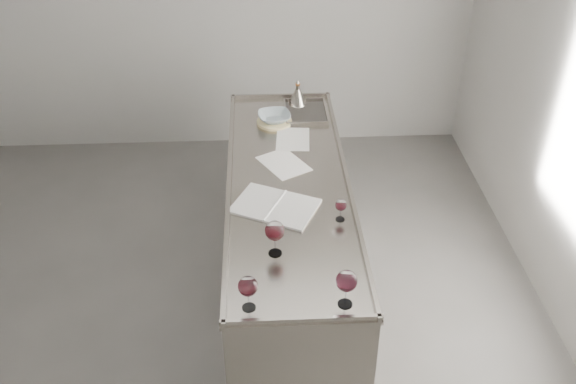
{
  "coord_description": "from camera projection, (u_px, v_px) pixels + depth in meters",
  "views": [
    {
      "loc": [
        0.33,
        -3.02,
        3.14
      ],
      "look_at": [
        0.49,
        0.08,
        1.02
      ],
      "focal_mm": 40.0,
      "sensor_mm": 36.0,
      "label": 1
    }
  ],
  "objects": [
    {
      "name": "trivet",
      "position": [
        274.0,
        122.0,
        4.62
      ],
      "size": [
        0.32,
        0.32,
        0.02
      ],
      "primitive_type": "cylinder",
      "rotation": [
        0.0,
        0.0,
        0.32
      ],
      "color": "beige",
      "rests_on": "counter"
    },
    {
      "name": "wine_glass_middle",
      "position": [
        275.0,
        232.0,
        3.34
      ],
      "size": [
        0.1,
        0.1,
        0.21
      ],
      "rotation": [
        0.0,
        0.0,
        -0.21
      ],
      "color": "white",
      "rests_on": "counter"
    },
    {
      "name": "wine_glass_right",
      "position": [
        347.0,
        282.0,
        3.02
      ],
      "size": [
        0.1,
        0.1,
        0.2
      ],
      "rotation": [
        0.0,
        0.0,
        0.29
      ],
      "color": "white",
      "rests_on": "counter"
    },
    {
      "name": "loose_paper_top",
      "position": [
        284.0,
        164.0,
        4.16
      ],
      "size": [
        0.37,
        0.41,
        0.0
      ],
      "primitive_type": "cube",
      "rotation": [
        0.0,
        0.0,
        0.52
      ],
      "color": "white",
      "rests_on": "counter"
    },
    {
      "name": "room_shell",
      "position": [
        199.0,
        145.0,
        3.45
      ],
      "size": [
        4.54,
        5.04,
        2.84
      ],
      "color": "#575552",
      "rests_on": "ground"
    },
    {
      "name": "wine_glass_left",
      "position": [
        248.0,
        287.0,
        3.01
      ],
      "size": [
        0.1,
        0.1,
        0.19
      ],
      "rotation": [
        0.0,
        0.0,
        -0.01
      ],
      "color": "white",
      "rests_on": "counter"
    },
    {
      "name": "loose_paper_under",
      "position": [
        293.0,
        139.0,
        4.42
      ],
      "size": [
        0.25,
        0.34,
        0.0
      ],
      "primitive_type": "cube",
      "rotation": [
        0.0,
        0.0,
        -0.08
      ],
      "color": "silver",
      "rests_on": "counter"
    },
    {
      "name": "wine_glass_small",
      "position": [
        341.0,
        206.0,
        3.61
      ],
      "size": [
        0.07,
        0.07,
        0.14
      ],
      "rotation": [
        0.0,
        0.0,
        0.07
      ],
      "color": "white",
      "rests_on": "counter"
    },
    {
      "name": "ceramic_bowl",
      "position": [
        274.0,
        117.0,
        4.6
      ],
      "size": [
        0.26,
        0.26,
        0.06
      ],
      "primitive_type": "imported",
      "rotation": [
        0.0,
        0.0,
        0.12
      ],
      "color": "#98A9B1",
      "rests_on": "trivet"
    },
    {
      "name": "wine_funnel",
      "position": [
        298.0,
        96.0,
        4.84
      ],
      "size": [
        0.14,
        0.14,
        0.21
      ],
      "rotation": [
        0.0,
        0.0,
        -0.15
      ],
      "color": "gray",
      "rests_on": "counter"
    },
    {
      "name": "counter",
      "position": [
        289.0,
        241.0,
        4.25
      ],
      "size": [
        0.77,
        2.42,
        0.97
      ],
      "color": "gray",
      "rests_on": "ground"
    },
    {
      "name": "notebook",
      "position": [
        275.0,
        206.0,
        3.76
      ],
      "size": [
        0.56,
        0.5,
        0.02
      ],
      "rotation": [
        0.0,
        0.0,
        -0.45
      ],
      "color": "silver",
      "rests_on": "counter"
    }
  ]
}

